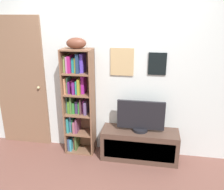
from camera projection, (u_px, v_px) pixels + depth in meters
The scene contains 6 objects.
back_wall at pixel (110, 71), 3.47m from camera, with size 4.80×0.08×2.56m.
bookshelf at pixel (77, 100), 3.55m from camera, with size 0.44×0.29×1.62m.
football at pixel (76, 43), 3.25m from camera, with size 0.28×0.15×0.15m, color brown.
tv_stand at pixel (140, 144), 3.52m from camera, with size 1.13×0.38×0.46m.
television at pixel (141, 117), 3.38m from camera, with size 0.68×0.22×0.46m.
door at pixel (21, 84), 3.73m from camera, with size 0.83×0.09×2.07m.
Camera 1 is at (0.62, -2.21, 2.07)m, focal length 37.76 mm.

